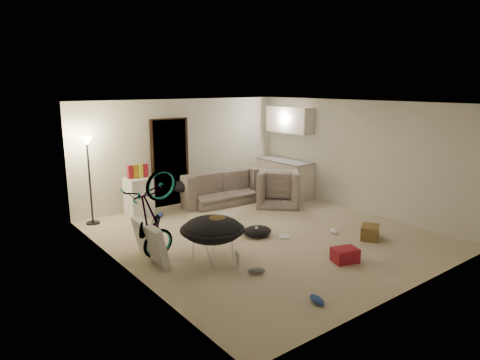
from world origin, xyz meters
TOP-DOWN VIEW (x-y plane):
  - floor at (0.00, 0.00)m, footprint 5.50×6.00m
  - ceiling at (0.00, 0.00)m, footprint 5.50×6.00m
  - wall_back at (0.00, 3.01)m, footprint 5.50×0.02m
  - wall_front at (0.00, -3.01)m, footprint 5.50×0.02m
  - wall_left at (-2.76, 0.00)m, footprint 0.02×6.00m
  - wall_right at (2.76, 0.00)m, footprint 0.02×6.00m
  - doorway at (-0.40, 2.97)m, footprint 0.85×0.10m
  - door_trim at (-0.40, 2.94)m, footprint 0.97×0.04m
  - floor_lamp at (-2.40, 2.65)m, footprint 0.28×0.28m
  - kitchen_counter at (2.43, 2.00)m, footprint 0.60×1.50m
  - counter_top at (2.43, 2.00)m, footprint 0.64×1.54m
  - kitchen_uppers at (2.56, 2.00)m, footprint 0.38×1.40m
  - sofa at (0.61, 2.45)m, footprint 2.09×0.93m
  - armchair at (1.71, 1.44)m, footprint 1.29×1.29m
  - bicycle at (-2.30, 0.07)m, footprint 1.60×0.75m
  - book_asset at (-1.33, -0.97)m, footprint 0.28×0.25m
  - mini_fridge at (-1.40, 2.55)m, footprint 0.51×0.51m
  - snack_box_0 at (-1.57, 2.55)m, footprint 0.11×0.08m
  - snack_box_1 at (-1.45, 2.55)m, footprint 0.10×0.07m
  - snack_box_2 at (-1.33, 2.55)m, footprint 0.12×0.10m
  - snack_box_3 at (-1.21, 2.55)m, footprint 0.11×0.09m
  - saucer_chair at (-1.49, -0.47)m, footprint 1.05×1.05m
  - hoodie at (-1.44, -0.50)m, footprint 0.60×0.56m
  - sofa_drape at (-0.34, 2.45)m, footprint 0.59×0.50m
  - tv_box at (-2.30, 0.15)m, footprint 0.28×1.00m
  - drink_case_a at (1.42, -1.40)m, footprint 0.53×0.49m
  - drink_case_b at (0.20, -1.81)m, footprint 0.47×0.41m
  - juicer at (-0.21, -0.04)m, footprint 0.16×0.16m
  - newspaper at (0.22, 1.49)m, footprint 0.62×0.62m
  - book_blue at (-0.78, 0.25)m, footprint 0.27×0.35m
  - book_white at (0.20, -0.36)m, footprint 0.29×0.31m
  - shoe_0 at (-1.11, 2.19)m, footprint 0.29×0.25m
  - shoe_1 at (-0.77, 0.69)m, footprint 0.22×0.27m
  - shoe_2 at (-1.19, -2.47)m, footprint 0.17×0.30m
  - shoe_3 at (-1.24, -1.29)m, footprint 0.30×0.24m
  - shoe_4 at (1.12, -0.79)m, footprint 0.18×0.27m
  - clothes_lump_a at (-0.15, 0.01)m, footprint 0.61×0.54m
  - clothes_lump_b at (0.58, 2.55)m, footprint 0.54×0.50m
  - clothes_lump_c at (-0.31, 0.56)m, footprint 0.53×0.49m

SIDE VIEW (x-z plane):
  - floor at x=0.00m, z-range -0.02..0.00m
  - newspaper at x=0.22m, z-range 0.00..0.01m
  - book_asset at x=-1.33m, z-range 0.00..0.02m
  - book_white at x=0.20m, z-range 0.00..0.02m
  - book_blue at x=-0.78m, z-range 0.00..0.03m
  - shoe_4 at x=1.12m, z-range 0.00..0.09m
  - shoe_1 at x=-0.77m, z-range 0.00..0.09m
  - shoe_3 at x=-1.24m, z-range 0.00..0.10m
  - shoe_0 at x=-1.11m, z-range 0.00..0.10m
  - shoe_2 at x=-1.19m, z-range 0.00..0.10m
  - clothes_lump_c at x=-0.31m, z-range 0.00..0.13m
  - clothes_lump_b at x=0.58m, z-range 0.00..0.14m
  - clothes_lump_a at x=-0.15m, z-range 0.00..0.18m
  - juicer at x=-0.21m, z-range -0.02..0.21m
  - drink_case_b at x=0.20m, z-range 0.00..0.23m
  - drink_case_a at x=1.42m, z-range 0.00..0.25m
  - sofa at x=0.61m, z-range 0.00..0.60m
  - armchair at x=1.71m, z-range 0.00..0.63m
  - tv_box at x=-2.30m, z-range -0.01..0.66m
  - bicycle at x=-2.30m, z-range -0.04..0.87m
  - mini_fridge at x=-1.40m, z-range 0.00..0.86m
  - kitchen_counter at x=2.43m, z-range 0.00..0.88m
  - saucer_chair at x=-1.49m, z-range 0.07..0.82m
  - sofa_drape at x=-0.34m, z-range 0.40..0.68m
  - hoodie at x=-1.44m, z-range 0.54..0.76m
  - counter_top at x=2.43m, z-range 0.88..0.92m
  - snack_box_0 at x=-1.57m, z-range 0.85..1.15m
  - snack_box_1 at x=-1.45m, z-range 0.85..1.15m
  - snack_box_2 at x=-1.33m, z-range 0.85..1.15m
  - snack_box_3 at x=-1.21m, z-range 0.85..1.15m
  - doorway at x=-0.40m, z-range 0.00..2.04m
  - door_trim at x=-0.40m, z-range -0.03..2.07m
  - wall_back at x=0.00m, z-range 0.00..2.50m
  - wall_front at x=0.00m, z-range 0.00..2.50m
  - wall_left at x=-2.76m, z-range 0.00..2.50m
  - wall_right at x=2.76m, z-range 0.00..2.50m
  - floor_lamp at x=-2.40m, z-range 0.40..2.21m
  - kitchen_uppers at x=2.56m, z-range 1.62..2.27m
  - ceiling at x=0.00m, z-range 2.50..2.52m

